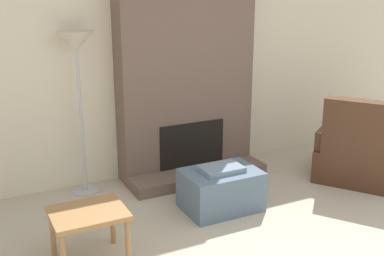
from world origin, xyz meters
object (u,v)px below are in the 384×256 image
object	(u,v)px
ottoman	(221,189)
side_table	(88,219)
floor_lamp_left	(77,53)
armchair	(356,156)

from	to	relation	value
ottoman	side_table	bearing A→B (deg)	-165.79
side_table	floor_lamp_left	bearing A→B (deg)	76.90
armchair	side_table	bearing A→B (deg)	60.87
side_table	floor_lamp_left	world-z (taller)	floor_lamp_left
armchair	floor_lamp_left	xyz separation A→B (m)	(-2.88, 1.07, 1.23)
side_table	floor_lamp_left	distance (m)	1.82
ottoman	armchair	bearing A→B (deg)	-1.34
armchair	floor_lamp_left	distance (m)	3.31
ottoman	floor_lamp_left	world-z (taller)	floor_lamp_left
ottoman	side_table	size ratio (longest dim) A/B	1.27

